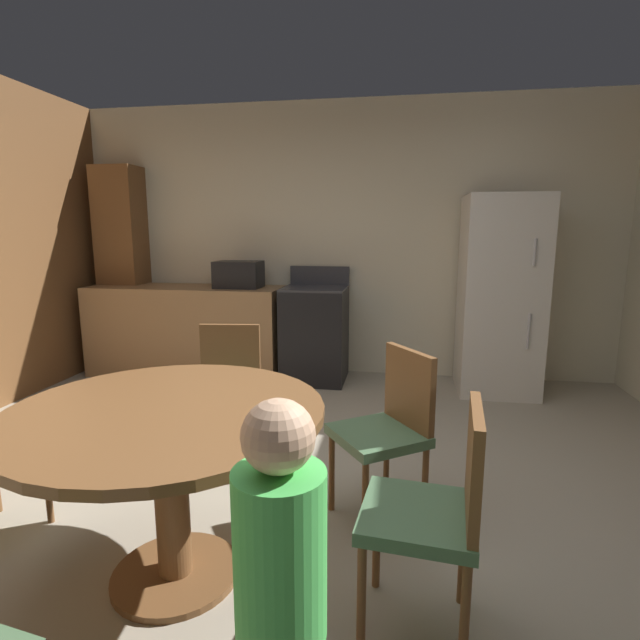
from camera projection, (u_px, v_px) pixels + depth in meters
name	position (u px, v px, depth m)	size (l,w,h in m)	color
ground_plane	(271.00, 530.00, 2.41)	(14.00, 14.00, 0.00)	#A89E89
wall_back	(343.00, 241.00, 4.96)	(5.64, 0.12, 2.70)	beige
kitchen_counter	(187.00, 330.00, 4.98)	(1.95, 0.60, 0.90)	#9E754C
pantry_column	(124.00, 269.00, 5.17)	(0.44, 0.36, 2.10)	brown
oven_range	(315.00, 333.00, 4.77)	(0.60, 0.60, 1.10)	black
refrigerator	(500.00, 296.00, 4.37)	(0.68, 0.68, 1.76)	silver
microwave	(239.00, 274.00, 4.78)	(0.44, 0.32, 0.26)	black
dining_table	(168.00, 443.00, 1.98)	(1.27, 1.27, 0.76)	brown
chair_northeast	(389.00, 423.00, 2.45)	(0.56, 0.56, 0.87)	brown
chair_north	(228.00, 386.00, 3.05)	(0.45, 0.45, 0.87)	brown
chair_east	(438.00, 505.00, 1.72)	(0.44, 0.44, 0.87)	brown
person_child	(281.00, 604.00, 1.16)	(0.31, 0.31, 1.09)	#3D4C84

